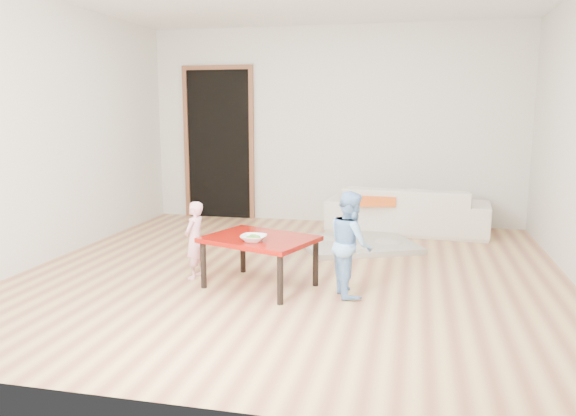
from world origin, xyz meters
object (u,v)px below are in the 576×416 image
(bowl, at_px, (254,238))
(child_blue, at_px, (351,243))
(child_pink, at_px, (195,240))
(sofa, at_px, (407,209))
(red_table, at_px, (260,262))
(basin, at_px, (291,242))

(bowl, height_order, child_blue, child_blue)
(child_pink, bearing_deg, child_blue, 92.53)
(sofa, distance_m, red_table, 2.82)
(sofa, relative_size, red_table, 2.21)
(red_table, relative_size, basin, 2.32)
(sofa, bearing_deg, basin, 45.98)
(basin, bearing_deg, red_table, -88.07)
(sofa, distance_m, bowl, 2.97)
(red_table, height_order, child_pink, child_pink)
(child_pink, relative_size, basin, 1.85)
(sofa, distance_m, child_pink, 3.04)
(bowl, distance_m, child_blue, 0.80)
(bowl, relative_size, child_blue, 0.25)
(bowl, xyz_separation_m, child_pink, (-0.64, 0.29, -0.12))
(child_pink, bearing_deg, sofa, 151.27)
(bowl, bearing_deg, sofa, 66.10)
(child_blue, xyz_separation_m, basin, (-0.83, 1.47, -0.37))
(red_table, distance_m, child_pink, 0.67)
(bowl, xyz_separation_m, child_blue, (0.79, 0.14, -0.04))
(red_table, bearing_deg, basin, 91.93)
(red_table, bearing_deg, bowl, -91.86)
(sofa, relative_size, basin, 5.15)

